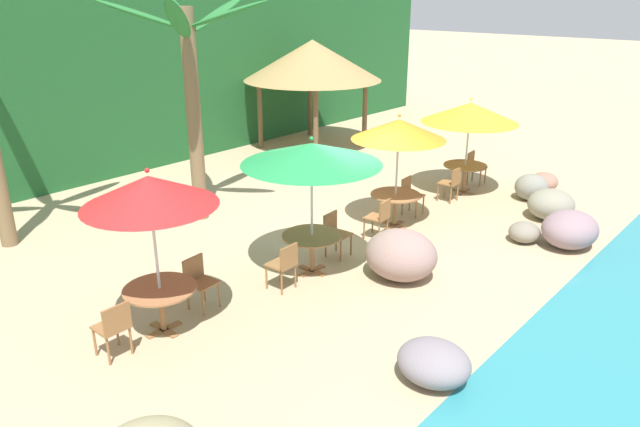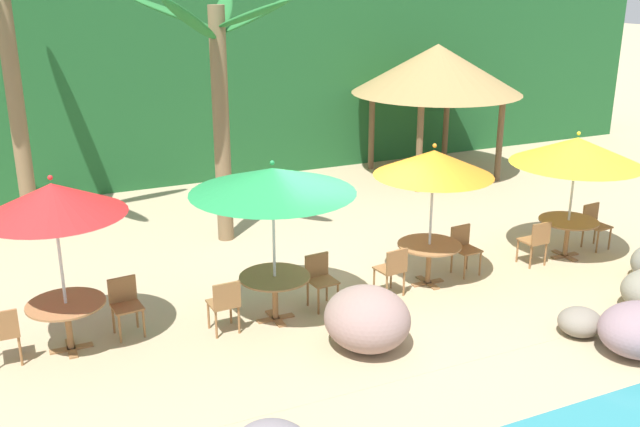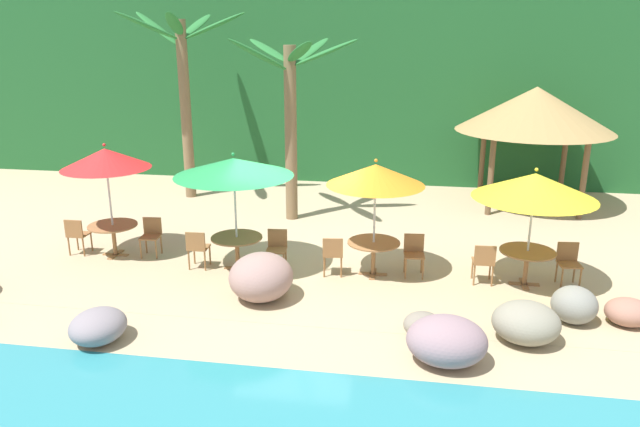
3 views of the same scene
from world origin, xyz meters
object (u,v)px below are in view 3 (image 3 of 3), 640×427
object	(u,v)px
chair_yellow_seaward	(568,261)
palapa_hut	(535,110)
chair_red_inland	(77,234)
dining_table_green	(237,242)
chair_green_seaward	(277,247)
dining_table_red	(113,230)
chair_green_inland	(197,247)
dining_table_yellow	(527,257)
chair_red_seaward	(151,234)
umbrella_green	(234,167)
dining_table_orange	(374,247)
umbrella_red	(105,158)
chair_orange_seaward	(414,252)
palm_tree_second	(292,98)
palm_tree_nearest	(182,75)
chair_orange_inland	(333,253)
umbrella_orange	(376,175)
chair_yellow_inland	(484,261)
umbrella_yellow	(535,186)

from	to	relation	value
chair_yellow_seaward	palapa_hut	xyz separation A→B (m)	(0.15, 5.94, 2.30)
chair_red_inland	dining_table_green	world-z (taller)	chair_red_inland
chair_green_seaward	dining_table_red	bearing A→B (deg)	177.18
chair_green_inland	dining_table_yellow	size ratio (longest dim) A/B	0.79
chair_red_seaward	palapa_hut	distance (m)	11.06
umbrella_green	chair_yellow_seaward	size ratio (longest dim) A/B	2.95
chair_red_inland	chair_green_inland	distance (m)	3.05
chair_red_inland	dining_table_orange	world-z (taller)	chair_red_inland
dining_table_orange	umbrella_red	bearing A→B (deg)	178.18
umbrella_red	palapa_hut	size ratio (longest dim) A/B	0.59
chair_orange_seaward	palm_tree_second	world-z (taller)	palm_tree_second
palm_tree_nearest	chair_orange_inland	bearing A→B (deg)	-46.34
chair_yellow_seaward	umbrella_orange	bearing A→B (deg)	-177.90
chair_green_inland	chair_yellow_inland	size ratio (longest dim) A/B	1.00
umbrella_red	palm_tree_nearest	world-z (taller)	palm_tree_nearest
chair_yellow_inland	palm_tree_second	distance (m)	6.65
dining_table_red	palm_tree_nearest	bearing A→B (deg)	91.92
umbrella_orange	chair_yellow_seaward	xyz separation A→B (m)	(3.92, 0.14, -1.66)
chair_yellow_seaward	palm_tree_nearest	world-z (taller)	palm_tree_nearest
chair_orange_seaward	palapa_hut	distance (m)	7.13
umbrella_red	chair_red_inland	xyz separation A→B (m)	(-0.85, -0.10, -1.76)
umbrella_orange	chair_orange_seaward	distance (m)	1.87
chair_red_seaward	chair_red_inland	bearing A→B (deg)	-170.89
umbrella_orange	palm_tree_nearest	size ratio (longest dim) A/B	0.45
dining_table_red	palm_tree_second	size ratio (longest dim) A/B	0.23
palapa_hut	chair_red_inland	bearing A→B (deg)	-151.09
umbrella_red	palm_tree_nearest	size ratio (longest dim) A/B	0.47
dining_table_green	chair_orange_inland	world-z (taller)	chair_orange_inland
chair_red_seaward	dining_table_yellow	size ratio (longest dim) A/B	0.79
chair_orange_seaward	chair_yellow_seaward	xyz separation A→B (m)	(3.08, -0.02, 0.00)
chair_red_seaward	chair_orange_inland	distance (m)	4.31
chair_green_inland	chair_yellow_seaward	xyz separation A→B (m)	(7.69, 0.43, 0.00)
palapa_hut	dining_table_orange	bearing A→B (deg)	-123.76
chair_orange_seaward	palm_tree_second	distance (m)	5.55
umbrella_orange	dining_table_yellow	bearing A→B (deg)	-0.47
chair_red_seaward	umbrella_yellow	size ratio (longest dim) A/B	0.36
dining_table_orange	palm_tree_nearest	distance (m)	8.69
umbrella_red	chair_red_seaward	world-z (taller)	umbrella_red
dining_table_green	palapa_hut	world-z (taller)	palapa_hut
chair_red_inland	dining_table_yellow	xyz separation A→B (m)	(9.88, -0.11, 0.10)
umbrella_green	chair_red_seaward	bearing A→B (deg)	166.60
umbrella_red	chair_green_inland	bearing A→B (deg)	-12.23
dining_table_red	chair_yellow_seaward	world-z (taller)	chair_yellow_seaward
chair_green_inland	dining_table_orange	bearing A→B (deg)	4.31
palm_tree_nearest	palapa_hut	size ratio (longest dim) A/B	1.25
palapa_hut	umbrella_orange	bearing A→B (deg)	-123.76
palm_tree_nearest	palapa_hut	world-z (taller)	palm_tree_nearest
chair_yellow_inland	dining_table_orange	bearing A→B (deg)	176.50
umbrella_yellow	palm_tree_second	size ratio (longest dim) A/B	0.50
dining_table_red	chair_yellow_seaward	xyz separation A→B (m)	(9.87, -0.04, -0.10)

